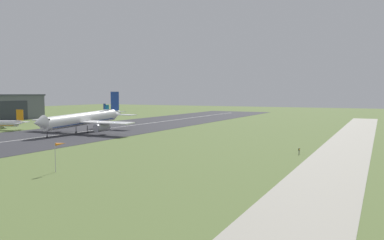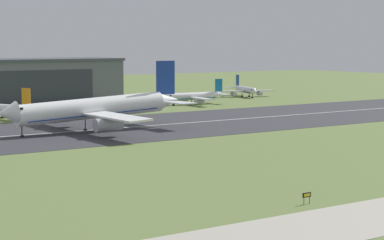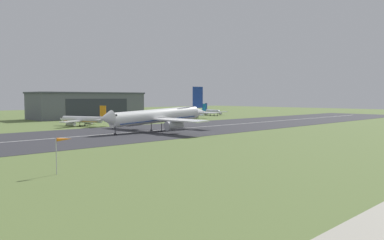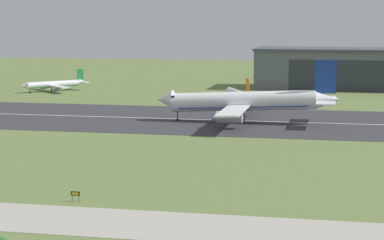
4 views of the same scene
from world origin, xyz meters
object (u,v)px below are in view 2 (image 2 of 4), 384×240
Objects in this scene: runway_sign at (307,196)px; airplane_landing at (93,109)px; airplane_parked_centre at (246,90)px; airplane_parked_far_east at (194,96)px.

airplane_landing is at bearing 80.97° from runway_sign.
airplane_landing is 120.04m from airplane_parked_centre.
airplane_landing is at bearing -142.16° from airplane_parked_far_east.
airplane_parked_far_east reaches higher than airplane_parked_centre.
airplane_parked_centre is 40.61m from airplane_parked_far_east.
airplane_landing is 80.00m from airplane_parked_far_east.
airplane_landing reaches higher than airplane_parked_centre.
airplane_parked_centre is (99.61, 66.93, -2.78)m from airplane_landing.
airplane_parked_centre is 190.39m from runway_sign.
runway_sign is at bearing -126.52° from airplane_parked_centre.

